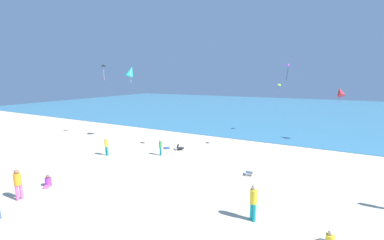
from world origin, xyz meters
name	(u,v)px	position (x,y,z in m)	size (l,w,h in m)	color
ground_plane	(204,167)	(0.00, 10.00, 0.00)	(120.00, 120.00, 0.00)	beige
ocean_water	(275,108)	(0.00, 48.97, 0.03)	(120.00, 60.00, 0.05)	teal
beach_chair_near_camera	(251,171)	(3.43, 10.11, 0.28)	(0.67, 0.59, 0.61)	white
beach_chair_far_right	(180,147)	(-3.76, 12.87, 0.25)	(0.83, 0.82, 0.56)	black
cooler_box	(168,147)	(-5.01, 12.76, 0.13)	(0.62, 0.67, 0.26)	#2D56B7
person_0	(161,146)	(-4.43, 10.81, 0.79)	(0.37, 0.37, 1.37)	#19ADB2
person_1	(18,182)	(-7.04, 1.21, 1.00)	(0.37, 0.37, 1.73)	#D8599E
person_3	(107,145)	(-8.52, 8.68, 0.92)	(0.32, 0.32, 1.59)	#19ADB2
person_5	(329,240)	(7.70, 4.81, 0.25)	(0.57, 0.57, 0.67)	yellow
person_6	(254,200)	(4.66, 5.10, 1.01)	(0.49, 0.49, 1.75)	#19ADB2
person_7	(48,182)	(-7.24, 2.87, 0.27)	(0.59, 0.64, 0.73)	purple
kite_black	(103,66)	(-13.55, 13.49, 7.90)	(0.69, 0.55, 1.68)	black
kite_lime	(280,85)	(3.39, 24.04, 5.83)	(0.45, 0.57, 1.31)	#99DB33
kite_teal	(131,71)	(-10.02, 13.77, 7.24)	(1.17, 1.33, 1.71)	#1EADAD
kite_purple	(288,65)	(4.77, 16.36, 7.65)	(0.45, 0.54, 1.44)	purple
kite_red	(340,92)	(9.25, 22.05, 5.22)	(1.08, 1.23, 1.50)	red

